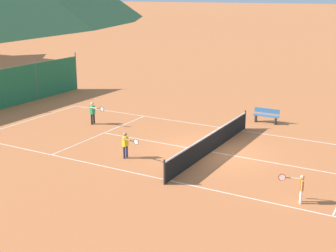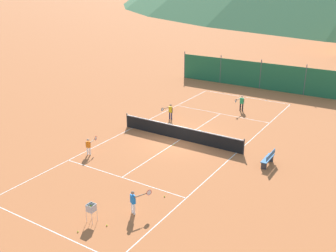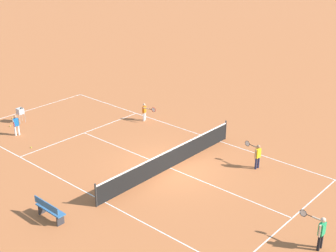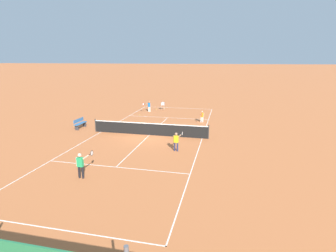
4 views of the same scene
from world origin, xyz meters
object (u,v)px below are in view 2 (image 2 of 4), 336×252
tennis_ball_by_net_left (174,145)px  ball_hopper (91,209)px  player_far_baseline (170,111)px  tennis_ball_far_corner (78,232)px  player_near_baseline (134,200)px  player_near_service (241,102)px  player_far_service (89,145)px  tennis_ball_alley_right (107,225)px  courtside_bench (268,158)px  tennis_net (180,133)px  tennis_ball_by_net_right (164,196)px

tennis_ball_by_net_left → ball_hopper: ball_hopper is taller
player_far_baseline → tennis_ball_far_corner: size_ratio=18.59×
player_near_baseline → player_near_service: (-1.57, 16.85, 0.06)m
player_far_baseline → tennis_ball_by_net_left: 5.08m
player_far_service → tennis_ball_alley_right: bearing=-41.8°
tennis_ball_far_corner → tennis_ball_alley_right: bearing=53.3°
player_far_service → player_near_service: size_ratio=0.83×
player_near_baseline → tennis_ball_far_corner: size_ratio=18.09×
ball_hopper → courtside_bench: (4.88, 9.75, -0.21)m
tennis_net → tennis_ball_by_net_left: (0.11, -1.08, -0.47)m
tennis_net → player_near_baseline: size_ratio=7.69×
player_far_service → tennis_ball_by_net_right: bearing=-14.9°
tennis_net → ball_hopper: 10.50m
player_near_service → tennis_ball_by_net_right: player_near_service is taller
tennis_net → tennis_ball_by_net_left: bearing=-84.0°
player_near_baseline → tennis_ball_by_net_right: 2.11m
player_near_service → tennis_ball_by_net_right: 15.04m
player_far_baseline → courtside_bench: 9.81m
player_far_baseline → tennis_ball_by_net_right: player_far_baseline is taller
player_near_baseline → tennis_ball_far_corner: 2.85m
player_near_baseline → tennis_ball_by_net_left: (-2.58, 7.77, -0.67)m
player_far_service → ball_hopper: bearing=-46.4°
tennis_net → player_near_service: size_ratio=7.04×
tennis_ball_alley_right → tennis_ball_by_net_right: size_ratio=1.00×
tennis_ball_by_net_left → tennis_ball_far_corner: bearing=-82.3°
tennis_ball_by_net_right → tennis_net: bearing=114.3°
player_far_service → tennis_ball_far_corner: size_ratio=16.44×
player_near_service → courtside_bench: bearing=-58.9°
player_near_baseline → courtside_bench: size_ratio=0.80×
player_near_service → tennis_ball_far_corner: player_near_service is taller
tennis_ball_far_corner → ball_hopper: (-0.04, 0.96, 0.62)m
player_near_service → courtside_bench: (5.22, -8.64, -0.31)m
player_far_baseline → player_near_service: bearing=51.9°
tennis_ball_by_net_left → ball_hopper: size_ratio=0.07×
tennis_ball_far_corner → tennis_ball_by_net_left: (-1.39, 10.27, 0.00)m
tennis_ball_by_net_left → courtside_bench: 6.26m
ball_hopper → courtside_bench: bearing=63.4°
courtside_bench → tennis_ball_alley_right: bearing=-112.8°
player_far_baseline → player_near_baseline: player_far_baseline is taller
tennis_net → tennis_ball_alley_right: (2.27, -10.33, -0.47)m
player_far_service → tennis_ball_alley_right: size_ratio=16.44×
tennis_ball_alley_right → tennis_ball_by_net_left: 9.49m
tennis_ball_alley_right → courtside_bench: (4.08, 9.68, 0.42)m
player_near_baseline → tennis_ball_by_net_left: size_ratio=18.09×
player_near_service → tennis_ball_by_net_left: (-1.01, -9.07, -0.73)m
courtside_bench → tennis_ball_by_net_right: bearing=-117.3°
player_far_baseline → tennis_net: bearing=-48.3°
courtside_bench → tennis_ball_far_corner: bearing=-114.3°
ball_hopper → player_near_service: bearing=91.1°
tennis_net → tennis_ball_alley_right: tennis_net is taller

